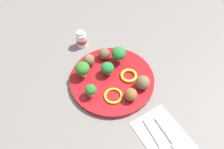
{
  "coord_description": "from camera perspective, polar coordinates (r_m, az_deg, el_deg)",
  "views": [
    {
      "loc": [
        0.36,
        -0.26,
        0.61
      ],
      "look_at": [
        0.0,
        0.0,
        0.04
      ],
      "focal_mm": 36.06,
      "sensor_mm": 36.0,
      "label": 1
    }
  ],
  "objects": [
    {
      "name": "napkin",
      "position": [
        0.67,
        12.72,
        -15.36
      ],
      "size": [
        0.18,
        0.13,
        0.01
      ],
      "primitive_type": "cube",
      "rotation": [
        0.0,
        0.0,
        -0.09
      ],
      "color": "white",
      "rests_on": "ground_plane"
    },
    {
      "name": "pepper_ring_far_rim",
      "position": [
        0.75,
        4.27,
        -0.28
      ],
      "size": [
        0.08,
        0.08,
        0.01
      ],
      "primitive_type": "torus",
      "rotation": [
        0.0,
        0.0,
        3.77
      ],
      "color": "yellow",
      "rests_on": "plate"
    },
    {
      "name": "fork",
      "position": [
        0.67,
        14.4,
        -14.89
      ],
      "size": [
        0.12,
        0.04,
        0.01
      ],
      "color": "silver",
      "rests_on": "napkin"
    },
    {
      "name": "meatball_front_right",
      "position": [
        0.77,
        -5.91,
        3.65
      ],
      "size": [
        0.04,
        0.04,
        0.04
      ],
      "primitive_type": "sphere",
      "color": "brown",
      "rests_on": "plate"
    },
    {
      "name": "knife",
      "position": [
        0.66,
        11.91,
        -16.52
      ],
      "size": [
        0.15,
        0.04,
        0.01
      ],
      "color": "white",
      "rests_on": "napkin"
    },
    {
      "name": "broccoli_floret_mid_right",
      "position": [
        0.76,
        1.72,
        5.35
      ],
      "size": [
        0.05,
        0.05,
        0.06
      ],
      "color": "#A9B971",
      "rests_on": "plate"
    },
    {
      "name": "meatball_near_rim",
      "position": [
        0.69,
        5.0,
        -4.94
      ],
      "size": [
        0.04,
        0.04,
        0.04
      ],
      "primitive_type": "sphere",
      "color": "brown",
      "rests_on": "plate"
    },
    {
      "name": "meatball_mid_left",
      "position": [
        0.71,
        7.81,
        -2.03
      ],
      "size": [
        0.04,
        0.04,
        0.04
      ],
      "primitive_type": "sphere",
      "color": "brown",
      "rests_on": "plate"
    },
    {
      "name": "broccoli_floret_near_rim",
      "position": [
        0.73,
        -7.52,
        1.5
      ],
      "size": [
        0.05,
        0.05,
        0.06
      ],
      "color": "#A4D07F",
      "rests_on": "plate"
    },
    {
      "name": "meatball_back_left",
      "position": [
        0.79,
        -2.03,
        5.28
      ],
      "size": [
        0.04,
        0.04,
        0.04
      ],
      "primitive_type": "sphere",
      "color": "brown",
      "rests_on": "plate"
    },
    {
      "name": "broccoli_floret_front_left",
      "position": [
        0.73,
        -1.38,
        1.54
      ],
      "size": [
        0.04,
        0.04,
        0.05
      ],
      "color": "#97C483",
      "rests_on": "plate"
    },
    {
      "name": "pepper_ring_mid_right",
      "position": [
        0.7,
        0.31,
        -5.41
      ],
      "size": [
        0.07,
        0.07,
        0.01
      ],
      "primitive_type": "torus",
      "rotation": [
        0.0,
        0.0,
        3.44
      ],
      "color": "yellow",
      "rests_on": "plate"
    },
    {
      "name": "plate",
      "position": [
        0.75,
        0.0,
        -1.31
      ],
      "size": [
        0.28,
        0.28,
        0.02
      ],
      "primitive_type": "cylinder",
      "color": "maroon",
      "rests_on": "ground_plane"
    },
    {
      "name": "broccoli_floret_center",
      "position": [
        0.69,
        -5.46,
        -3.9
      ],
      "size": [
        0.04,
        0.04,
        0.05
      ],
      "color": "#A9C26A",
      "rests_on": "plate"
    },
    {
      "name": "ground_plane",
      "position": [
        0.76,
        0.0,
        -1.66
      ],
      "size": [
        4.0,
        4.0,
        0.0
      ],
      "primitive_type": "plane",
      "color": "slate"
    },
    {
      "name": "yogurt_bottle",
      "position": [
        0.85,
        -7.76,
        8.8
      ],
      "size": [
        0.04,
        0.04,
        0.07
      ],
      "color": "white",
      "rests_on": "ground_plane"
    }
  ]
}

